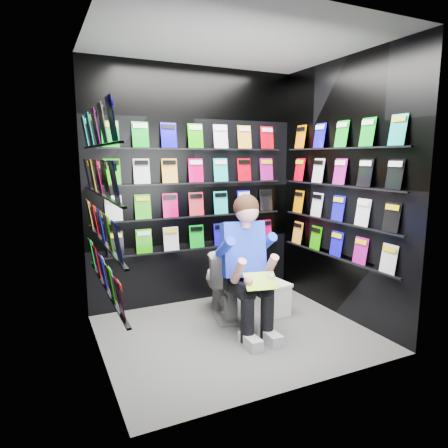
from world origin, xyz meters
name	(u,v)px	position (x,y,z in m)	size (l,w,h in m)	color
floor	(235,333)	(0.00, 0.00, 0.00)	(2.40, 2.40, 0.00)	#585855
ceiling	(237,40)	(0.00, 0.00, 2.60)	(2.40, 2.40, 0.00)	white
wall_back	(195,188)	(0.00, 1.00, 1.30)	(2.40, 0.04, 2.60)	black
wall_front	(304,208)	(0.00, -1.00, 1.30)	(2.40, 0.04, 2.60)	black
wall_left	(95,202)	(-1.20, 0.00, 1.30)	(0.04, 2.00, 2.60)	black
wall_right	(341,191)	(1.20, 0.00, 1.30)	(0.04, 2.00, 2.60)	black
comics_back	(196,187)	(0.00, 0.97, 1.31)	(2.10, 0.06, 1.37)	#C00011
comics_left	(99,201)	(-1.17, 0.00, 1.31)	(0.06, 1.70, 1.37)	#C00011
comics_right	(339,190)	(1.17, 0.00, 1.31)	(0.06, 1.70, 1.37)	#C00011
toilet	(224,281)	(0.10, 0.44, 0.37)	(0.42, 0.75, 0.73)	silver
longbox	(271,297)	(0.59, 0.32, 0.15)	(0.23, 0.41, 0.31)	white
longbox_lid	(271,282)	(0.59, 0.32, 0.32)	(0.25, 0.43, 0.03)	white
reader	(242,251)	(0.10, 0.06, 0.77)	(0.52, 0.77, 1.41)	#1E32C7
held_comic	(261,281)	(0.10, -0.29, 0.58)	(0.28, 0.01, 0.19)	#149226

